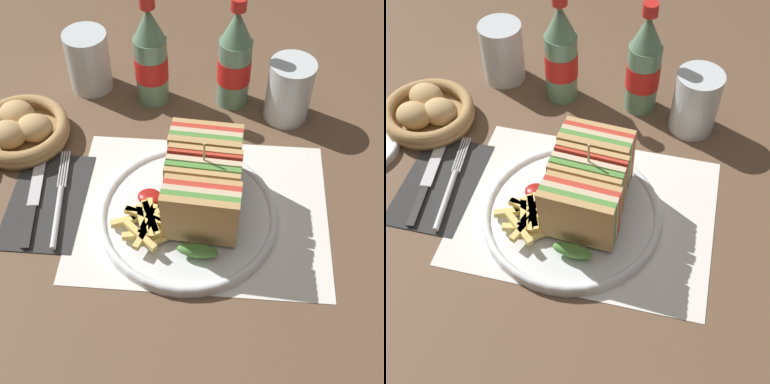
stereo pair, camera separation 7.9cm
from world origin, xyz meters
TOP-DOWN VIEW (x-y plane):
  - ground_plane at (0.00, 0.00)m, footprint 4.00×4.00m
  - placemat at (0.02, -0.00)m, footprint 0.39×0.29m
  - plate_main at (0.00, -0.02)m, footprint 0.27×0.27m
  - club_sandwich at (0.02, -0.01)m, footprint 0.11×0.19m
  - fries_pile at (-0.05, -0.05)m, footprint 0.12×0.10m
  - ketchup_blob at (-0.06, -0.00)m, footprint 0.04×0.03m
  - napkin at (-0.22, 0.00)m, footprint 0.12×0.19m
  - fork at (-0.20, -0.01)m, footprint 0.04×0.19m
  - knife at (-0.24, 0.00)m, footprint 0.04×0.19m
  - coke_bottle_near at (-0.09, 0.25)m, footprint 0.06×0.06m
  - coke_bottle_far at (0.06, 0.26)m, footprint 0.06×0.06m
  - glass_near at (0.15, 0.22)m, footprint 0.08×0.08m
  - glass_far at (-0.20, 0.28)m, footprint 0.08×0.08m
  - bread_basket at (-0.29, 0.13)m, footprint 0.16×0.16m

SIDE VIEW (x-z plane):
  - ground_plane at x=0.00m, z-range 0.00..0.00m
  - placemat at x=0.02m, z-range 0.00..0.00m
  - napkin at x=-0.22m, z-range 0.00..0.00m
  - knife at x=-0.24m, z-range 0.00..0.01m
  - fork at x=-0.20m, z-range 0.00..0.01m
  - plate_main at x=0.00m, z-range 0.00..0.02m
  - bread_basket at x=-0.29m, z-range -0.01..0.05m
  - ketchup_blob at x=-0.06m, z-range 0.02..0.03m
  - fries_pile at x=-0.05m, z-range 0.02..0.04m
  - glass_near at x=0.15m, z-range -0.01..0.10m
  - glass_far at x=-0.20m, z-range -0.01..0.10m
  - club_sandwich at x=0.02m, z-range 0.00..0.14m
  - coke_bottle_near at x=-0.09m, z-range -0.01..0.19m
  - coke_bottle_far at x=0.06m, z-range -0.01..0.19m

